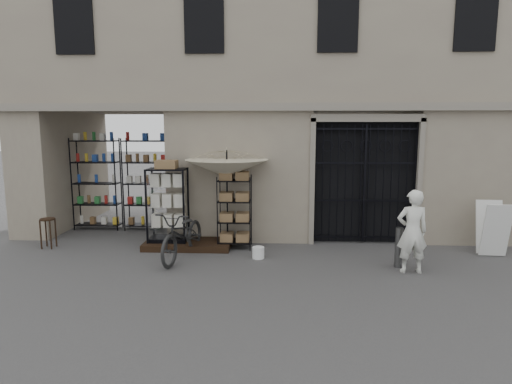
{
  "coord_description": "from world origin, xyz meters",
  "views": [
    {
      "loc": [
        -0.37,
        -8.06,
        2.8
      ],
      "look_at": [
        -0.8,
        1.4,
        1.35
      ],
      "focal_mm": 30.0,
      "sensor_mm": 36.0,
      "label": 1
    }
  ],
  "objects_px": {
    "bicycle": "(184,258)",
    "shopkeeper": "(410,272)",
    "wire_rack": "(235,213)",
    "market_umbrella": "(227,164)",
    "easel_sign": "(493,229)",
    "display_cabinet": "(168,209)",
    "steel_bollard": "(399,247)",
    "white_bucket": "(258,253)",
    "wooden_stool": "(48,232)"
  },
  "relations": [
    {
      "from": "market_umbrella",
      "to": "bicycle",
      "type": "distance_m",
      "value": 2.34
    },
    {
      "from": "wooden_stool",
      "to": "shopkeeper",
      "type": "relative_size",
      "value": 0.43
    },
    {
      "from": "market_umbrella",
      "to": "steel_bollard",
      "type": "relative_size",
      "value": 3.36
    },
    {
      "from": "display_cabinet",
      "to": "easel_sign",
      "type": "relative_size",
      "value": 1.58
    },
    {
      "from": "wire_rack",
      "to": "white_bucket",
      "type": "height_order",
      "value": "wire_rack"
    },
    {
      "from": "steel_bollard",
      "to": "easel_sign",
      "type": "xyz_separation_m",
      "value": [
        2.26,
        0.89,
        0.2
      ]
    },
    {
      "from": "bicycle",
      "to": "shopkeeper",
      "type": "bearing_deg",
      "value": 2.43
    },
    {
      "from": "bicycle",
      "to": "easel_sign",
      "type": "xyz_separation_m",
      "value": [
        6.69,
        0.5,
        0.61
      ]
    },
    {
      "from": "wire_rack",
      "to": "market_umbrella",
      "type": "xyz_separation_m",
      "value": [
        -0.18,
        0.1,
        1.13
      ]
    },
    {
      "from": "wooden_stool",
      "to": "easel_sign",
      "type": "distance_m",
      "value": 10.01
    },
    {
      "from": "easel_sign",
      "to": "shopkeeper",
      "type": "bearing_deg",
      "value": -146.68
    },
    {
      "from": "market_umbrella",
      "to": "wooden_stool",
      "type": "height_order",
      "value": "market_umbrella"
    },
    {
      "from": "wire_rack",
      "to": "white_bucket",
      "type": "distance_m",
      "value": 1.21
    },
    {
      "from": "display_cabinet",
      "to": "shopkeeper",
      "type": "distance_m",
      "value": 5.42
    },
    {
      "from": "bicycle",
      "to": "wooden_stool",
      "type": "distance_m",
      "value": 3.4
    },
    {
      "from": "wire_rack",
      "to": "shopkeeper",
      "type": "relative_size",
      "value": 1.04
    },
    {
      "from": "bicycle",
      "to": "market_umbrella",
      "type": "bearing_deg",
      "value": 59.72
    },
    {
      "from": "display_cabinet",
      "to": "market_umbrella",
      "type": "distance_m",
      "value": 1.73
    },
    {
      "from": "wire_rack",
      "to": "steel_bollard",
      "type": "height_order",
      "value": "wire_rack"
    },
    {
      "from": "bicycle",
      "to": "steel_bollard",
      "type": "height_order",
      "value": "bicycle"
    },
    {
      "from": "display_cabinet",
      "to": "shopkeeper",
      "type": "height_order",
      "value": "display_cabinet"
    },
    {
      "from": "white_bucket",
      "to": "wooden_stool",
      "type": "xyz_separation_m",
      "value": [
        -4.92,
        0.58,
        0.24
      ]
    },
    {
      "from": "wire_rack",
      "to": "easel_sign",
      "type": "distance_m",
      "value": 5.69
    },
    {
      "from": "market_umbrella",
      "to": "wooden_stool",
      "type": "xyz_separation_m",
      "value": [
        -4.15,
        -0.31,
        -1.59
      ]
    },
    {
      "from": "wire_rack",
      "to": "display_cabinet",
      "type": "bearing_deg",
      "value": -169.85
    },
    {
      "from": "wire_rack",
      "to": "white_bucket",
      "type": "xyz_separation_m",
      "value": [
        0.58,
        -0.79,
        -0.7
      ]
    },
    {
      "from": "display_cabinet",
      "to": "steel_bollard",
      "type": "distance_m",
      "value": 5.14
    },
    {
      "from": "easel_sign",
      "to": "wire_rack",
      "type": "bearing_deg",
      "value": -179.65
    },
    {
      "from": "market_umbrella",
      "to": "easel_sign",
      "type": "xyz_separation_m",
      "value": [
        5.85,
        -0.46,
        -1.36
      ]
    },
    {
      "from": "market_umbrella",
      "to": "white_bucket",
      "type": "relative_size",
      "value": 10.58
    },
    {
      "from": "white_bucket",
      "to": "easel_sign",
      "type": "bearing_deg",
      "value": 4.87
    },
    {
      "from": "shopkeeper",
      "to": "wire_rack",
      "type": "bearing_deg",
      "value": -26.12
    },
    {
      "from": "display_cabinet",
      "to": "easel_sign",
      "type": "xyz_separation_m",
      "value": [
        7.22,
        -0.33,
        -0.31
      ]
    },
    {
      "from": "white_bucket",
      "to": "wooden_stool",
      "type": "bearing_deg",
      "value": 173.28
    },
    {
      "from": "display_cabinet",
      "to": "easel_sign",
      "type": "bearing_deg",
      "value": -26.6
    },
    {
      "from": "shopkeeper",
      "to": "wooden_stool",
      "type": "bearing_deg",
      "value": -12.3
    },
    {
      "from": "white_bucket",
      "to": "bicycle",
      "type": "bearing_deg",
      "value": -177.54
    },
    {
      "from": "display_cabinet",
      "to": "steel_bollard",
      "type": "bearing_deg",
      "value": -37.77
    },
    {
      "from": "easel_sign",
      "to": "display_cabinet",
      "type": "bearing_deg",
      "value": -178.72
    },
    {
      "from": "wire_rack",
      "to": "market_umbrella",
      "type": "bearing_deg",
      "value": 160.18
    },
    {
      "from": "easel_sign",
      "to": "bicycle",
      "type": "bearing_deg",
      "value": -171.77
    },
    {
      "from": "steel_bollard",
      "to": "easel_sign",
      "type": "distance_m",
      "value": 2.43
    },
    {
      "from": "wire_rack",
      "to": "wooden_stool",
      "type": "xyz_separation_m",
      "value": [
        -4.34,
        -0.21,
        -0.46
      ]
    },
    {
      "from": "display_cabinet",
      "to": "wire_rack",
      "type": "distance_m",
      "value": 1.55
    },
    {
      "from": "wooden_stool",
      "to": "steel_bollard",
      "type": "bearing_deg",
      "value": -7.58
    },
    {
      "from": "wooden_stool",
      "to": "easel_sign",
      "type": "height_order",
      "value": "easel_sign"
    },
    {
      "from": "white_bucket",
      "to": "easel_sign",
      "type": "relative_size",
      "value": 0.22
    },
    {
      "from": "wire_rack",
      "to": "white_bucket",
      "type": "relative_size",
      "value": 6.57
    },
    {
      "from": "display_cabinet",
      "to": "market_umbrella",
      "type": "relative_size",
      "value": 0.68
    },
    {
      "from": "display_cabinet",
      "to": "shopkeeper",
      "type": "relative_size",
      "value": 1.14
    }
  ]
}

